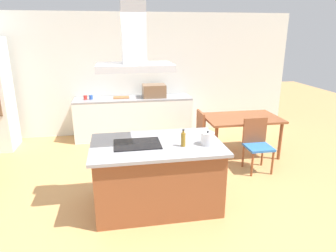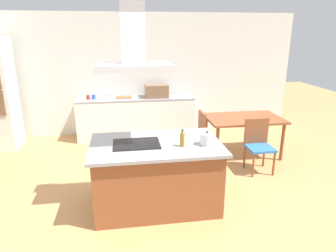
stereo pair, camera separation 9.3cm
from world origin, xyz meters
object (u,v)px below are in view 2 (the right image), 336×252
at_px(dining_table, 244,122).
at_px(cutting_board, 124,97).
at_px(countertop_microwave, 157,91).
at_px(chair_facing_island, 258,142).
at_px(coffee_mug_blue, 94,97).
at_px(tea_kettle, 207,139).
at_px(range_hood, 133,49).
at_px(olive_oil_bottle, 182,139).
at_px(coffee_mug_red, 88,97).
at_px(cooktop, 136,144).
at_px(chair_at_left_end, 196,132).

bearing_deg(dining_table, cutting_board, 146.90).
distance_m(cutting_board, dining_table, 2.65).
xyz_separation_m(countertop_microwave, chair_facing_island, (1.49, -2.06, -0.53)).
height_order(coffee_mug_blue, dining_table, coffee_mug_blue).
relative_size(tea_kettle, range_hood, 0.25).
distance_m(olive_oil_bottle, chair_facing_island, 1.88).
xyz_separation_m(olive_oil_bottle, coffee_mug_red, (-1.45, 3.04, -0.05)).
height_order(coffee_mug_red, range_hood, range_hood).
bearing_deg(range_hood, cooktop, 0.00).
height_order(olive_oil_bottle, coffee_mug_blue, olive_oil_bottle).
relative_size(tea_kettle, cutting_board, 0.67).
xyz_separation_m(cutting_board, chair_at_left_end, (1.29, -1.44, -0.40)).
distance_m(countertop_microwave, chair_facing_island, 2.59).
relative_size(cooktop, range_hood, 0.67).
xyz_separation_m(tea_kettle, chair_facing_island, (1.20, 0.98, -0.47)).
xyz_separation_m(dining_table, chair_at_left_end, (-0.92, 0.00, -0.16)).
height_order(olive_oil_bottle, countertop_microwave, countertop_microwave).
bearing_deg(coffee_mug_blue, chair_at_left_end, -35.79).
relative_size(cutting_board, chair_at_left_end, 0.38).
bearing_deg(cooktop, tea_kettle, -10.14).
xyz_separation_m(olive_oil_bottle, countertop_microwave, (0.03, 3.04, 0.05)).
distance_m(countertop_microwave, range_hood, 3.13).
relative_size(olive_oil_bottle, coffee_mug_red, 2.48).
height_order(coffee_mug_blue, cutting_board, coffee_mug_blue).
distance_m(countertop_microwave, cutting_board, 0.74).
distance_m(cooktop, range_hood, 1.20).
bearing_deg(cutting_board, chair_at_left_end, -48.06).
height_order(cutting_board, chair_at_left_end, cutting_board).
height_order(countertop_microwave, range_hood, range_hood).
relative_size(coffee_mug_red, chair_facing_island, 0.10).
relative_size(coffee_mug_blue, range_hood, 0.10).
height_order(dining_table, range_hood, range_hood).
xyz_separation_m(chair_at_left_end, range_hood, (-1.18, -1.49, 1.59)).
height_order(tea_kettle, dining_table, tea_kettle).
height_order(coffee_mug_red, chair_facing_island, coffee_mug_red).
xyz_separation_m(tea_kettle, dining_table, (1.20, 1.65, -0.31)).
distance_m(olive_oil_bottle, range_hood, 1.26).
bearing_deg(tea_kettle, coffee_mug_blue, 118.52).
xyz_separation_m(tea_kettle, chair_at_left_end, (0.28, 1.65, -0.47)).
bearing_deg(chair_facing_island, cutting_board, 136.38).
bearing_deg(coffee_mug_red, coffee_mug_blue, 3.86).
bearing_deg(cooktop, range_hood, 0.00).
relative_size(cutting_board, range_hood, 0.38).
distance_m(tea_kettle, chair_facing_island, 1.62).
bearing_deg(cooktop, chair_facing_island, 21.51).
distance_m(tea_kettle, olive_oil_bottle, 0.32).
height_order(cooktop, countertop_microwave, countertop_microwave).
xyz_separation_m(tea_kettle, countertop_microwave, (-0.29, 3.04, 0.06)).
bearing_deg(olive_oil_bottle, coffee_mug_blue, 113.60).
bearing_deg(cooktop, coffee_mug_red, 106.97).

